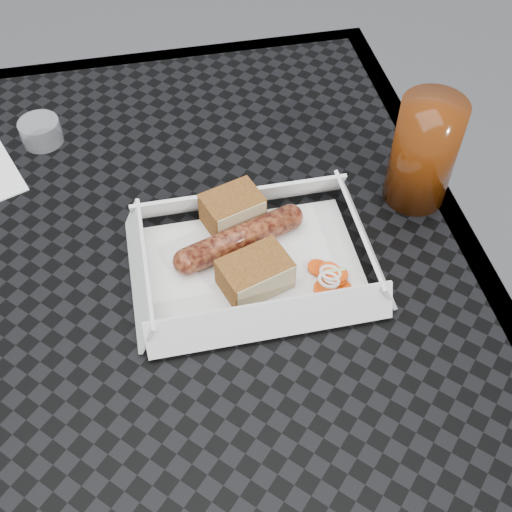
{
  "coord_description": "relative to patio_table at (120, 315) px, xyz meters",
  "views": [
    {
      "loc": [
        0.07,
        -0.43,
        1.28
      ],
      "look_at": [
        0.15,
        -0.03,
        0.78
      ],
      "focal_mm": 45.0,
      "sensor_mm": 36.0,
      "label": 1
    }
  ],
  "objects": [
    {
      "name": "ground",
      "position": [
        0.0,
        0.0,
        -0.67
      ],
      "size": [
        60.0,
        60.0,
        0.0
      ],
      "primitive_type": "plane",
      "color": "#58585B",
      "rests_on": "ground"
    },
    {
      "name": "patio_table",
      "position": [
        0.0,
        0.0,
        0.0
      ],
      "size": [
        0.8,
        0.8,
        0.74
      ],
      "color": "black",
      "rests_on": "ground"
    },
    {
      "name": "food_tray",
      "position": [
        0.15,
        -0.02,
        0.08
      ],
      "size": [
        0.22,
        0.15,
        0.0
      ],
      "primitive_type": "cube",
      "color": "white",
      "rests_on": "patio_table"
    },
    {
      "name": "bratwurst",
      "position": [
        0.14,
        0.01,
        0.09
      ],
      "size": [
        0.15,
        0.07,
        0.03
      ],
      "rotation": [
        0.0,
        0.0,
        0.32
      ],
      "color": "brown",
      "rests_on": "food_tray"
    },
    {
      "name": "bread_near",
      "position": [
        0.14,
        0.04,
        0.1
      ],
      "size": [
        0.07,
        0.06,
        0.04
      ],
      "primitive_type": "cube",
      "rotation": [
        0.0,
        0.0,
        0.32
      ],
      "color": "brown",
      "rests_on": "food_tray"
    },
    {
      "name": "bread_far",
      "position": [
        0.15,
        -0.05,
        0.1
      ],
      "size": [
        0.08,
        0.06,
        0.04
      ],
      "primitive_type": "cube",
      "rotation": [
        0.0,
        0.0,
        0.32
      ],
      "color": "brown",
      "rests_on": "food_tray"
    },
    {
      "name": "veg_garnish",
      "position": [
        0.22,
        -0.06,
        0.08
      ],
      "size": [
        0.03,
        0.03,
        0.0
      ],
      "color": "#DA4109",
      "rests_on": "food_tray"
    },
    {
      "name": "condiment_cup_empty",
      "position": [
        -0.07,
        0.23,
        0.09
      ],
      "size": [
        0.05,
        0.05,
        0.03
      ],
      "primitive_type": "cylinder",
      "color": "silver",
      "rests_on": "patio_table"
    },
    {
      "name": "drink_glass",
      "position": [
        0.35,
        0.05,
        0.14
      ],
      "size": [
        0.07,
        0.07,
        0.13
      ],
      "primitive_type": "cylinder",
      "color": "#4F1F06",
      "rests_on": "patio_table"
    }
  ]
}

